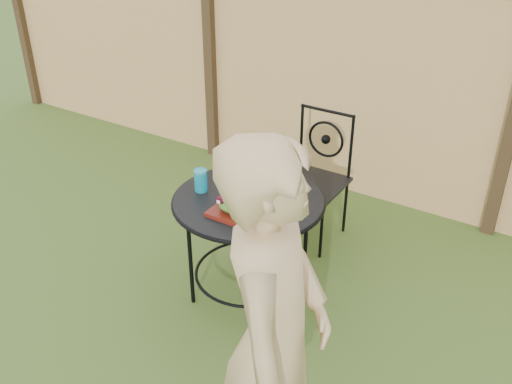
% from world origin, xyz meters
% --- Properties ---
extents(ground, '(60.00, 60.00, 0.00)m').
position_xyz_m(ground, '(0.00, 0.00, 0.00)').
color(ground, '#2F4A17').
rests_on(ground, ground).
extents(fence, '(8.00, 0.12, 1.90)m').
position_xyz_m(fence, '(-0.00, 2.19, 0.95)').
color(fence, '#EAB874').
rests_on(fence, ground).
extents(patio_table, '(0.92, 0.92, 0.72)m').
position_xyz_m(patio_table, '(0.15, 0.55, 0.59)').
color(patio_table, black).
rests_on(patio_table, ground).
extents(patio_chair, '(0.46, 0.46, 0.95)m').
position_xyz_m(patio_chair, '(0.15, 1.42, 0.50)').
color(patio_chair, black).
rests_on(patio_chair, ground).
extents(diner, '(0.59, 0.73, 1.74)m').
position_xyz_m(diner, '(0.96, -0.53, 0.87)').
color(diner, tan).
rests_on(diner, ground).
extents(salad_plate, '(0.27, 0.27, 0.02)m').
position_xyz_m(salad_plate, '(0.18, 0.38, 0.74)').
color(salad_plate, '#4C100A').
rests_on(salad_plate, patio_table).
extents(salad, '(0.21, 0.21, 0.08)m').
position_xyz_m(salad, '(0.18, 0.38, 0.79)').
color(salad, '#235614').
rests_on(salad, salad_plate).
extents(fork, '(0.01, 0.01, 0.18)m').
position_xyz_m(fork, '(0.19, 0.38, 0.92)').
color(fork, silver).
rests_on(fork, salad).
extents(drinking_glass, '(0.08, 0.08, 0.14)m').
position_xyz_m(drinking_glass, '(-0.15, 0.47, 0.79)').
color(drinking_glass, '#0E8BA7').
rests_on(drinking_glass, patio_table).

